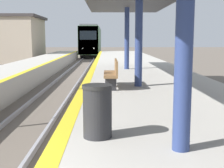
{
  "coord_description": "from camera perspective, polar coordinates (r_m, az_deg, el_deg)",
  "views": [
    {
      "loc": [
        2.42,
        -2.39,
        2.64
      ],
      "look_at": [
        2.76,
        17.67,
        -0.27
      ],
      "focal_mm": 50.0,
      "sensor_mm": 36.0,
      "label": 1
    }
  ],
  "objects": [
    {
      "name": "trash_bin",
      "position": [
        5.12,
        -2.68,
        -4.96
      ],
      "size": [
        0.5,
        0.5,
        0.87
      ],
      "color": "#262628",
      "rests_on": "platform_right"
    },
    {
      "name": "bench",
      "position": [
        10.44,
        0.09,
        2.1
      ],
      "size": [
        0.44,
        1.82,
        0.92
      ],
      "color": "brown",
      "rests_on": "platform_right"
    },
    {
      "name": "train",
      "position": [
        49.71,
        -3.8,
        7.87
      ],
      "size": [
        2.72,
        17.28,
        4.6
      ],
      "color": "black",
      "rests_on": "ground"
    }
  ]
}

